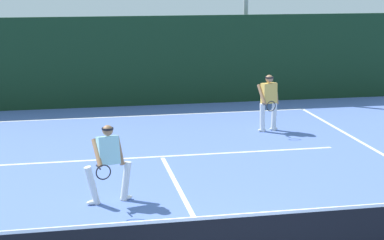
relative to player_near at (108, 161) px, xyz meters
The scene contains 6 objects.
court_line_baseline_far 7.85m from the player_near, 79.14° to the left, with size 10.85×0.10×0.01m, color white.
court_line_service 3.43m from the player_near, 63.74° to the left, with size 8.85×0.10×0.01m, color white.
court_line_centre 1.73m from the player_near, 12.82° to the right, with size 0.10×6.40×0.01m, color white.
player_near is the anchor object (origin of this frame).
player_far 6.95m from the player_near, 45.97° to the left, with size 0.66×0.86×1.62m.
back_fence_windscreen 9.46m from the player_near, 81.04° to the left, with size 18.82×0.12×3.03m, color #14311B.
Camera 1 is at (-2.11, -8.27, 4.35)m, focal length 59.09 mm.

